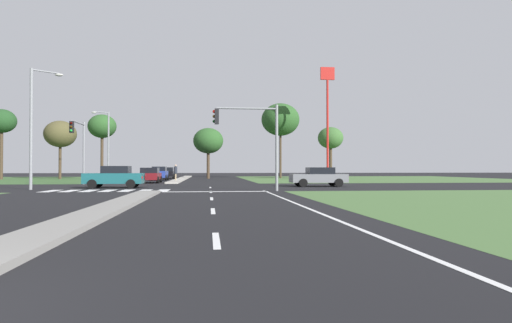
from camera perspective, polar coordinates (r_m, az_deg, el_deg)
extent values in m
plane|color=black|center=(34.25, -11.76, -3.23)|extent=(200.00, 200.00, 0.00)
cube|color=#476B38|center=(62.62, 14.59, -2.14)|extent=(35.00, 35.00, 0.01)
cube|color=gray|center=(15.48, -18.69, -5.84)|extent=(1.20, 22.00, 0.14)
cube|color=#ADA89E|center=(59.16, -9.39, -2.16)|extent=(1.20, 36.00, 0.14)
cube|color=silver|center=(8.93, -5.13, -10.00)|extent=(0.14, 2.00, 0.01)
cube|color=silver|center=(14.88, -5.54, -6.33)|extent=(0.14, 2.00, 0.01)
cube|color=silver|center=(20.86, -5.71, -4.76)|extent=(0.14, 2.00, 0.01)
cube|color=silver|center=(26.85, -5.81, -3.89)|extent=(0.14, 2.00, 0.01)
cube|color=silver|center=(32.85, -5.87, -3.34)|extent=(0.14, 2.00, 0.01)
cube|color=silver|center=(16.49, 6.19, -5.79)|extent=(0.14, 24.00, 0.01)
cube|color=silver|center=(27.10, -5.18, -3.86)|extent=(6.40, 0.50, 0.01)
cube|color=silver|center=(30.49, -24.82, -3.45)|extent=(0.70, 2.80, 0.01)
cube|color=silver|center=(30.14, -22.74, -3.50)|extent=(0.70, 2.80, 0.01)
cube|color=silver|center=(29.83, -20.62, -3.54)|extent=(0.70, 2.80, 0.01)
cube|color=silver|center=(29.57, -18.46, -3.57)|extent=(0.70, 2.80, 0.01)
cube|color=silver|center=(29.34, -16.26, -3.60)|extent=(0.70, 2.80, 0.01)
cube|color=silver|center=(29.16, -14.03, -3.63)|extent=(0.70, 2.80, 0.01)
cube|color=silver|center=(29.03, -11.78, -3.65)|extent=(0.70, 2.80, 0.01)
cube|color=maroon|center=(44.38, -13.47, -1.86)|extent=(1.85, 4.23, 0.64)
cube|color=black|center=(44.52, -13.44, -1.11)|extent=(1.62, 1.95, 0.52)
cube|color=red|center=(46.42, -12.27, -1.74)|extent=(0.20, 0.04, 0.14)
cube|color=red|center=(46.59, -13.99, -1.73)|extent=(0.20, 0.04, 0.14)
cylinder|color=black|center=(42.93, -12.48, -2.32)|extent=(0.22, 0.64, 0.64)
cylinder|color=black|center=(43.17, -14.91, -2.30)|extent=(0.22, 0.64, 0.64)
cylinder|color=black|center=(45.62, -12.10, -2.23)|extent=(0.22, 0.64, 0.64)
cylinder|color=black|center=(45.85, -14.40, -2.22)|extent=(0.22, 0.64, 0.64)
cube|color=slate|center=(34.86, 7.98, -2.14)|extent=(4.32, 1.78, 0.65)
cube|color=black|center=(34.89, 8.22, -1.18)|extent=(1.99, 1.57, 0.52)
cube|color=red|center=(34.81, 11.74, -2.02)|extent=(0.04, 0.20, 0.14)
cube|color=red|center=(36.10, 11.08, -1.98)|extent=(0.04, 0.20, 0.14)
cylinder|color=black|center=(33.69, 6.07, -2.74)|extent=(0.64, 0.22, 0.64)
cylinder|color=black|center=(35.43, 5.46, -2.65)|extent=(0.64, 0.22, 0.64)
cylinder|color=black|center=(34.38, 10.58, -2.69)|extent=(0.64, 0.22, 0.64)
cylinder|color=black|center=(36.08, 9.77, -2.60)|extent=(0.64, 0.22, 0.64)
cube|color=#19565B|center=(33.69, -17.72, -2.07)|extent=(4.12, 1.80, 0.74)
cube|color=black|center=(33.66, -17.46, -1.00)|extent=(1.90, 1.59, 0.52)
cube|color=red|center=(32.66, -14.38, -1.99)|extent=(0.04, 0.20, 0.14)
cube|color=red|center=(34.02, -14.05, -1.95)|extent=(0.04, 0.20, 0.14)
cylinder|color=black|center=(33.12, -20.28, -2.72)|extent=(0.64, 0.22, 0.64)
cylinder|color=black|center=(34.87, -19.55, -2.63)|extent=(0.64, 0.22, 0.64)
cylinder|color=black|center=(32.58, -15.76, -2.77)|extent=(0.64, 0.22, 0.64)
cylinder|color=black|center=(34.35, -15.26, -2.68)|extent=(0.64, 0.22, 0.64)
cube|color=navy|center=(53.63, -12.30, -1.61)|extent=(1.75, 4.17, 0.78)
cube|color=black|center=(53.78, -12.28, -0.92)|extent=(1.54, 1.92, 0.52)
cube|color=red|center=(55.66, -11.38, -1.50)|extent=(0.20, 0.04, 0.14)
cube|color=red|center=(55.80, -12.74, -1.50)|extent=(0.20, 0.04, 0.14)
cylinder|color=black|center=(52.22, -11.50, -2.06)|extent=(0.22, 0.64, 0.64)
cylinder|color=black|center=(52.42, -13.40, -2.05)|extent=(0.22, 0.64, 0.64)
cylinder|color=black|center=(54.88, -11.24, -2.00)|extent=(0.22, 0.64, 0.64)
cylinder|color=black|center=(55.07, -13.05, -1.99)|extent=(0.22, 0.64, 0.64)
cube|color=black|center=(61.81, -11.31, -1.55)|extent=(1.86, 4.42, 0.70)
cube|color=black|center=(61.95, -11.29, -0.98)|extent=(1.64, 2.04, 0.52)
cube|color=red|center=(63.97, -10.50, -1.46)|extent=(0.20, 0.04, 0.14)
cube|color=red|center=(64.09, -11.75, -1.46)|extent=(0.20, 0.04, 0.14)
cylinder|color=black|center=(60.32, -10.55, -1.90)|extent=(0.22, 0.64, 0.64)
cylinder|color=black|center=(60.49, -12.30, -1.89)|extent=(0.22, 0.64, 0.64)
cylinder|color=black|center=(63.15, -10.35, -1.85)|extent=(0.22, 0.64, 0.64)
cylinder|color=black|center=(63.31, -12.03, -1.84)|extent=(0.22, 0.64, 0.64)
cylinder|color=gray|center=(27.81, 2.67, 1.76)|extent=(0.18, 0.18, 5.39)
cylinder|color=gray|center=(27.81, -1.17, 6.82)|extent=(3.74, 0.12, 0.12)
cube|color=black|center=(27.64, -5.06, 5.77)|extent=(0.26, 0.32, 0.95)
sphere|color=red|center=(27.68, -5.39, 6.39)|extent=(0.20, 0.20, 0.20)
sphere|color=#3A2405|center=(27.64, -5.39, 5.77)|extent=(0.20, 0.20, 0.20)
sphere|color=black|center=(27.61, -5.39, 5.16)|extent=(0.20, 0.20, 0.20)
cylinder|color=gray|center=(42.12, -21.20, 1.01)|extent=(0.18, 0.18, 5.51)
cylinder|color=gray|center=(40.57, -21.84, 4.63)|extent=(0.12, 3.56, 0.12)
cube|color=black|center=(38.82, -22.55, 4.10)|extent=(0.32, 0.26, 0.95)
sphere|color=#360503|center=(38.69, -22.62, 4.56)|extent=(0.20, 0.20, 0.20)
sphere|color=#3A2405|center=(38.67, -22.62, 4.12)|extent=(0.20, 0.20, 0.20)
sphere|color=green|center=(38.64, -22.62, 3.68)|extent=(0.20, 0.20, 0.20)
cylinder|color=gray|center=(32.98, -26.87, 3.76)|extent=(0.20, 0.20, 8.06)
cylinder|color=gray|center=(33.78, -25.37, 10.38)|extent=(1.46, 1.16, 0.10)
ellipsoid|color=#B2B2A8|center=(34.05, -23.94, 10.11)|extent=(0.56, 0.28, 0.20)
cylinder|color=gray|center=(54.96, -18.38, 1.89)|extent=(0.20, 0.20, 8.04)
cylinder|color=gray|center=(54.98, -19.21, 5.99)|extent=(1.50, 1.05, 0.10)
ellipsoid|color=#B2B2A8|center=(54.67, -20.07, 5.93)|extent=(0.56, 0.28, 0.20)
cylinder|color=#9E8966|center=(48.04, -10.26, -1.96)|extent=(0.16, 0.16, 0.72)
cylinder|color=#232833|center=(48.03, -10.26, -1.08)|extent=(0.34, 0.34, 0.75)
sphere|color=tan|center=(48.03, -10.26, -0.51)|extent=(0.21, 0.21, 0.21)
cylinder|color=red|center=(57.41, 9.16, 4.07)|extent=(0.28, 0.28, 12.71)
cube|color=red|center=(58.46, 9.14, 11.07)|extent=(1.80, 0.30, 1.60)
torus|color=yellow|center=(58.52, 8.71, 11.06)|extent=(0.96, 0.16, 0.96)
torus|color=yellow|center=(58.73, 9.48, 11.02)|extent=(0.96, 0.16, 0.96)
cylinder|color=#423323|center=(64.54, -29.85, 0.84)|extent=(0.40, 0.40, 6.42)
ellipsoid|color=#1E421E|center=(64.79, -29.82, 4.53)|extent=(3.52, 3.52, 2.99)
cylinder|color=#423323|center=(64.07, -23.82, 0.09)|extent=(0.36, 0.36, 4.81)
ellipsoid|color=#4C4728|center=(64.22, -23.80, 3.25)|extent=(4.12, 4.12, 3.50)
cylinder|color=#423323|center=(61.07, -19.14, 0.61)|extent=(0.37, 0.37, 5.90)
ellipsoid|color=#285123|center=(61.29, -19.12, 4.30)|extent=(3.60, 3.60, 3.06)
cylinder|color=#423323|center=(60.86, -6.15, -0.30)|extent=(0.41, 0.41, 4.05)
ellipsoid|color=#285123|center=(60.97, -6.14, 2.66)|extent=(4.08, 4.08, 3.47)
cylinder|color=#423323|center=(64.22, 3.15, 0.96)|extent=(0.32, 0.32, 6.94)
ellipsoid|color=#285123|center=(64.57, 3.15, 5.39)|extent=(5.49, 5.49, 4.67)
cylinder|color=#423323|center=(61.16, 9.54, -0.03)|extent=(0.42, 0.42, 4.60)
ellipsoid|color=#38602D|center=(61.29, 9.53, 3.01)|extent=(3.45, 3.45, 2.93)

